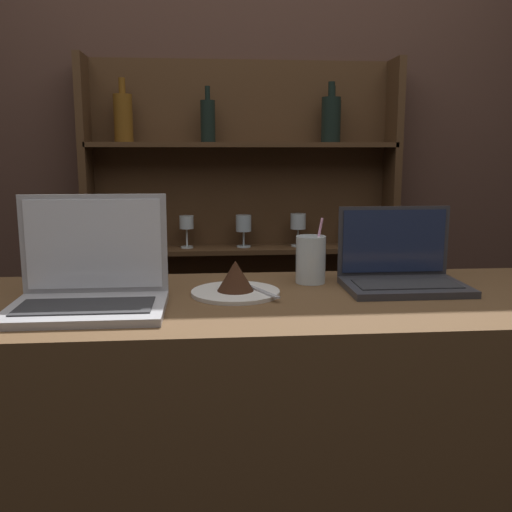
{
  "coord_description": "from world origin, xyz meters",
  "views": [
    {
      "loc": [
        -0.16,
        -1.06,
        1.37
      ],
      "look_at": [
        -0.03,
        0.33,
        1.12
      ],
      "focal_mm": 40.0,
      "sensor_mm": 36.0,
      "label": 1
    }
  ],
  "objects_px": {
    "cake_plate": "(236,283)",
    "water_glass": "(311,259)",
    "laptop_near": "(90,284)",
    "laptop_far": "(401,270)"
  },
  "relations": [
    {
      "from": "laptop_near",
      "to": "cake_plate",
      "type": "height_order",
      "value": "laptop_near"
    },
    {
      "from": "cake_plate",
      "to": "water_glass",
      "type": "distance_m",
      "value": 0.25
    },
    {
      "from": "laptop_near",
      "to": "laptop_far",
      "type": "height_order",
      "value": "laptop_near"
    },
    {
      "from": "laptop_near",
      "to": "laptop_far",
      "type": "relative_size",
      "value": 1.12
    },
    {
      "from": "laptop_near",
      "to": "cake_plate",
      "type": "xyz_separation_m",
      "value": [
        0.34,
        0.1,
        -0.03
      ]
    },
    {
      "from": "cake_plate",
      "to": "water_glass",
      "type": "relative_size",
      "value": 1.25
    },
    {
      "from": "cake_plate",
      "to": "water_glass",
      "type": "xyz_separation_m",
      "value": [
        0.21,
        0.12,
        0.04
      ]
    },
    {
      "from": "laptop_far",
      "to": "water_glass",
      "type": "height_order",
      "value": "laptop_far"
    },
    {
      "from": "cake_plate",
      "to": "laptop_far",
      "type": "bearing_deg",
      "value": 5.54
    },
    {
      "from": "laptop_far",
      "to": "cake_plate",
      "type": "distance_m",
      "value": 0.45
    }
  ]
}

